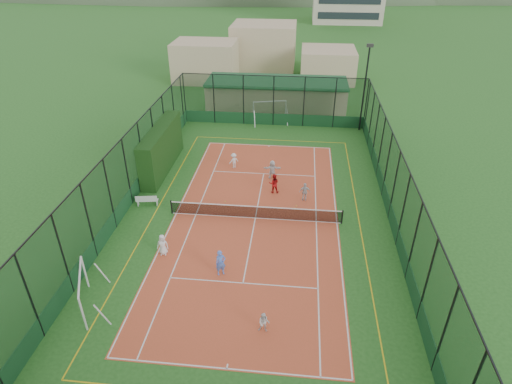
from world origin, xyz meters
TOP-DOWN VIEW (x-y plane):
  - ground at (0.00, 0.00)m, footprint 300.00×300.00m
  - court_slab at (0.00, 0.00)m, footprint 11.17×23.97m
  - tennis_net at (0.00, 0.00)m, footprint 11.67×0.12m
  - perimeter_fence at (0.00, 0.00)m, footprint 18.12×34.12m
  - floodlight_ne at (8.60, 16.60)m, footprint 0.60×0.26m
  - clubhouse at (0.00, 22.00)m, footprint 15.20×7.20m
  - hedge_left at (-8.30, 6.51)m, footprint 1.21×8.07m
  - white_bench at (-7.80, 0.86)m, footprint 1.57×0.65m
  - futsal_goal_near at (-7.74, -8.98)m, footprint 3.34×2.15m
  - futsal_goal_far at (-0.42, 17.64)m, footprint 3.59×1.80m
  - child_near_left at (-5.08, -4.37)m, footprint 0.71×0.50m
  - child_near_mid at (-1.33, -5.77)m, footprint 0.69×0.61m
  - child_near_right at (1.44, -9.60)m, footprint 0.56×0.45m
  - child_far_left at (-2.55, 7.24)m, footprint 0.95×0.88m
  - child_far_right at (3.30, 2.68)m, footprint 0.85×0.42m
  - child_far_back at (0.72, 5.78)m, footprint 1.44×0.59m
  - coach at (1.01, 3.57)m, footprint 0.79×0.64m
  - tennis_balls at (0.98, 1.70)m, footprint 5.20×0.42m

SIDE VIEW (x-z plane):
  - ground at x=0.00m, z-range 0.00..0.00m
  - court_slab at x=0.00m, z-range 0.00..0.01m
  - tennis_balls at x=0.98m, z-range 0.01..0.08m
  - white_bench at x=-7.80m, z-range 0.00..0.86m
  - tennis_net at x=0.00m, z-range 0.00..1.06m
  - child_near_right at x=1.44m, z-range 0.01..1.13m
  - child_far_left at x=-2.55m, z-range 0.01..1.29m
  - child_near_left at x=-5.08m, z-range 0.01..1.37m
  - child_far_right at x=3.30m, z-range 0.01..1.41m
  - child_far_back at x=0.72m, z-range 0.01..1.52m
  - coach at x=1.01m, z-range 0.01..1.53m
  - child_near_mid at x=-1.33m, z-range 0.01..1.61m
  - futsal_goal_near at x=-7.74m, z-range 0.00..2.09m
  - futsal_goal_far at x=-0.42m, z-range 0.00..2.23m
  - clubhouse at x=0.00m, z-range 0.00..3.15m
  - hedge_left at x=-8.30m, z-range 0.00..3.53m
  - perimeter_fence at x=0.00m, z-range 0.00..5.00m
  - floodlight_ne at x=8.60m, z-range 0.00..8.25m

